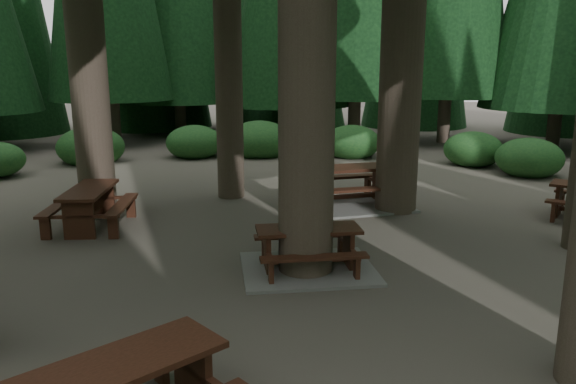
# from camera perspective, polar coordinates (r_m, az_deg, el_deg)

# --- Properties ---
(ground) EXTENTS (80.00, 80.00, 0.00)m
(ground) POSITION_cam_1_polar(r_m,az_deg,el_deg) (8.81, -3.59, -8.31)
(ground) COLOR #585248
(ground) RESTS_ON ground
(picnic_table_a) EXTENTS (2.44, 2.18, 0.70)m
(picnic_table_a) POSITION_cam_1_polar(r_m,az_deg,el_deg) (8.87, 2.07, -6.57)
(picnic_table_a) COLOR gray
(picnic_table_a) RESTS_ON ground
(picnic_table_b) EXTENTS (1.80, 2.08, 0.80)m
(picnic_table_b) POSITION_cam_1_polar(r_m,az_deg,el_deg) (11.68, -19.48, -0.94)
(picnic_table_b) COLOR #341A0F
(picnic_table_b) RESTS_ON ground
(picnic_table_c) EXTENTS (3.27, 3.03, 0.90)m
(picnic_table_c) POSITION_cam_1_polar(r_m,az_deg,el_deg) (12.87, 5.90, 0.05)
(picnic_table_c) COLOR gray
(picnic_table_c) RESTS_ON ground
(shrub_ring) EXTENTS (23.86, 24.64, 1.49)m
(shrub_ring) POSITION_cam_1_polar(r_m,az_deg,el_deg) (9.28, 1.55, -4.55)
(shrub_ring) COLOR #1B5023
(shrub_ring) RESTS_ON ground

